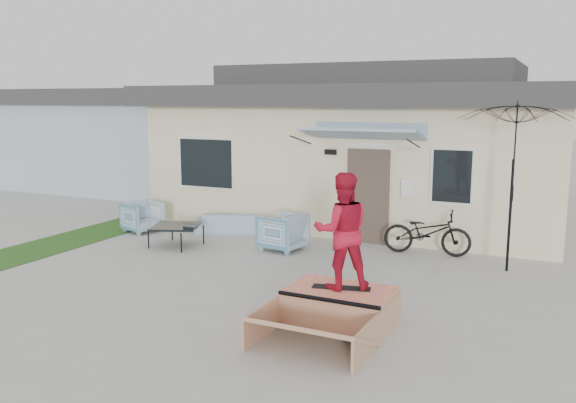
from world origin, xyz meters
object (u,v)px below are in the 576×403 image
at_px(bicycle, 427,228).
at_px(skater, 342,228).
at_px(skateboard, 341,287).
at_px(skate_ramp, 340,306).
at_px(armchair_right, 283,230).
at_px(coffee_table, 176,236).
at_px(loveseat, 231,219).
at_px(patio_umbrella, 512,178).
at_px(armchair_left, 143,215).

relative_size(bicycle, skater, 1.07).
relative_size(bicycle, skateboard, 2.13).
relative_size(bicycle, skate_ramp, 0.90).
xyz_separation_m(armchair_right, skate_ramp, (2.58, -3.46, -0.18)).
height_order(armchair_right, skate_ramp, armchair_right).
xyz_separation_m(coffee_table, skater, (4.81, -2.70, 1.14)).
height_order(coffee_table, skater, skater).
bearing_deg(loveseat, coffee_table, 56.00).
distance_m(armchair_right, skater, 4.38).
bearing_deg(skate_ramp, patio_umbrella, 64.35).
relative_size(skateboard, skater, 0.50).
distance_m(coffee_table, skateboard, 5.52).
xyz_separation_m(coffee_table, patio_umbrella, (6.72, 1.05, 1.51)).
distance_m(skateboard, skater, 0.86).
relative_size(loveseat, skateboard, 2.00).
bearing_deg(armchair_left, skater, -100.13).
xyz_separation_m(coffee_table, skateboard, (4.81, -2.70, 0.29)).
xyz_separation_m(loveseat, bicycle, (4.72, -0.08, 0.24)).
bearing_deg(bicycle, skater, 169.81).
bearing_deg(loveseat, skate_ramp, 113.14).
xyz_separation_m(skateboard, skater, (0.00, 0.00, 0.86)).
distance_m(coffee_table, patio_umbrella, 6.97).
distance_m(patio_umbrella, skateboard, 4.38).
bearing_deg(skateboard, loveseat, 122.45).
xyz_separation_m(bicycle, skater, (-0.29, -4.32, 0.81)).
bearing_deg(skater, coffee_table, -58.87).
bearing_deg(armchair_right, skateboard, 46.70).
xyz_separation_m(patio_umbrella, skateboard, (-1.91, -3.75, -1.23)).
xyz_separation_m(patio_umbrella, skater, (-1.91, -3.75, -0.37)).
relative_size(loveseat, skater, 1.00).
bearing_deg(armchair_left, armchair_right, -73.20).
bearing_deg(skater, skate_ramp, 59.33).
bearing_deg(skater, armchair_right, -82.48).
bearing_deg(bicycle, armchair_left, 90.21).
distance_m(patio_umbrella, skater, 4.22).
relative_size(armchair_right, coffee_table, 0.91).
distance_m(loveseat, coffee_table, 1.74).
relative_size(skate_ramp, skater, 1.19).
bearing_deg(skater, armchair_left, -58.60).
relative_size(armchair_left, skater, 0.49).
distance_m(loveseat, patio_umbrella, 6.54).
bearing_deg(armchair_left, loveseat, -47.60).
distance_m(armchair_right, skate_ramp, 4.32).
height_order(armchair_left, coffee_table, armchair_left).
bearing_deg(armchair_left, coffee_table, -99.28).
relative_size(armchair_left, skate_ramp, 0.41).
distance_m(coffee_table, skate_ramp, 5.53).
bearing_deg(skater, patio_umbrella, -146.61).
bearing_deg(skate_ramp, loveseat, 136.01).
bearing_deg(armchair_right, coffee_table, -62.68).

